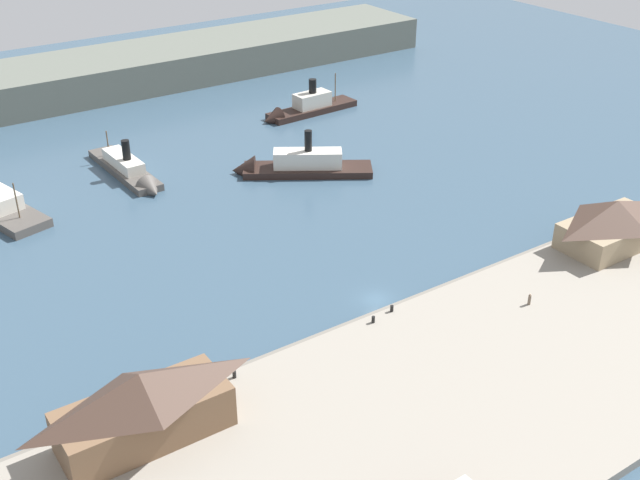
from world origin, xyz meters
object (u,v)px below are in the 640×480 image
Objects in this scene: mooring_post_center_east at (392,308)px; mooring_post_west at (373,319)px; ferry_shed_east_terminal at (614,222)px; mooring_post_center_west at (234,374)px; ferry_mid_harbor at (131,172)px; ferry_approaching_east at (303,109)px; ferry_shed_central_terminal at (143,406)px; pedestrian_near_west_shed at (529,299)px; ferry_outer_harbor at (290,166)px.

mooring_post_center_east is 1.00× the size of mooring_post_west.
ferry_shed_east_terminal is 62.93m from mooring_post_center_west.
ferry_mid_harbor is at bearing 126.73° from ferry_shed_east_terminal.
ferry_shed_east_terminal is 42.82m from mooring_post_west.
ferry_mid_harbor is 45.83m from ferry_approaching_east.
ferry_shed_central_terminal is at bearing -132.07° from ferry_approaching_east.
ferry_approaching_east reaches higher than ferry_mid_harbor.
pedestrian_near_west_shed is 40.88m from mooring_post_center_west.
ferry_approaching_east is 0.95× the size of ferry_outer_harbor.
ferry_shed_east_terminal is 18.42× the size of mooring_post_center_west.
ferry_shed_central_terminal is at bearing -173.58° from mooring_post_center_east.
ferry_shed_east_terminal is at bearing -0.18° from ferry_shed_central_terminal.
ferry_shed_east_terminal is 10.06× the size of pedestrian_near_west_shed.
ferry_shed_east_terminal is at bearing -64.78° from ferry_outer_harbor.
ferry_shed_east_terminal is 0.67× the size of ferry_outer_harbor.
pedestrian_near_west_shed is (52.38, -4.89, -3.47)m from ferry_shed_central_terminal.
ferry_approaching_east is (33.71, 73.33, -0.18)m from mooring_post_center_east.
pedestrian_near_west_shed is at bearing -5.34° from ferry_shed_central_terminal.
mooring_post_west is (32.58, 3.41, -3.78)m from ferry_shed_central_terminal.
ferry_mid_harbor is at bearing 69.10° from ferry_shed_central_terminal.
ferry_shed_central_terminal is 75.13m from ferry_shed_east_terminal.
mooring_post_center_west is 20.19m from mooring_post_west.
mooring_post_west is at bearing -0.39° from mooring_post_center_west.
mooring_post_west is (20.19, -0.14, 0.00)m from mooring_post_center_west.
pedestrian_near_west_shed is 0.07× the size of ferry_outer_harbor.
mooring_post_west is at bearing -116.75° from ferry_approaching_east.
ferry_mid_harbor is (-10.79, 62.38, -0.44)m from mooring_post_center_east.
ferry_approaching_east is at bearing 13.82° from ferry_mid_harbor.
ferry_shed_central_terminal reaches higher than pedestrian_near_west_shed.
ferry_shed_central_terminal reaches higher than mooring_post_center_east.
ferry_mid_harbor reaches higher than pedestrian_near_west_shed.
mooring_post_center_west is 64.22m from ferry_mid_harbor.
ferry_shed_central_terminal reaches higher than mooring_post_west.
ferry_approaching_east is (69.87, 77.39, -3.95)m from ferry_shed_central_terminal.
ferry_shed_central_terminal is 0.73× the size of ferry_outer_harbor.
ferry_mid_harbor is (25.37, 66.44, -4.22)m from ferry_shed_central_terminal.
ferry_approaching_east is at bearing 52.82° from ferry_outer_harbor.
mooring_post_center_east is (-38.96, 4.31, -3.26)m from ferry_shed_east_terminal.
mooring_post_center_west is 0.04× the size of ferry_outer_harbor.
mooring_post_center_west is at bearing -101.66° from ferry_mid_harbor.
ferry_outer_harbor reaches higher than ferry_approaching_east.
ferry_shed_central_terminal reaches higher than ferry_shed_east_terminal.
ferry_outer_harbor is at bearing -127.18° from ferry_approaching_east.
ferry_shed_east_terminal reaches higher than mooring_post_west.
ferry_shed_east_terminal is 18.42× the size of mooring_post_center_east.
mooring_post_center_west is (12.39, 3.55, -3.78)m from ferry_shed_central_terminal.
ferry_shed_east_terminal is 23.40m from pedestrian_near_west_shed.
pedestrian_near_west_shed is 1.83× the size of mooring_post_center_west.
pedestrian_near_west_shed is at bearing -11.92° from mooring_post_center_west.
ferry_shed_central_terminal is 36.58m from mooring_post_center_east.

